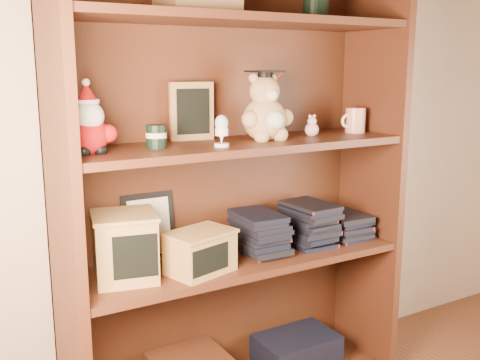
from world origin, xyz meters
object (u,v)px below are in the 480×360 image
object	(u,v)px
bookcase	(232,189)
grad_teddy_bear	(266,113)
teacher_mug	(355,120)
treats_box	(125,246)

from	to	relation	value
bookcase	grad_teddy_bear	size ratio (longest dim) A/B	6.71
teacher_mug	grad_teddy_bear	bearing A→B (deg)	-178.97
grad_teddy_bear	bookcase	bearing A→B (deg)	149.49
bookcase	treats_box	world-z (taller)	bookcase
bookcase	teacher_mug	distance (m)	0.55
bookcase	teacher_mug	size ratio (longest dim) A/B	15.34
bookcase	grad_teddy_bear	xyz separation A→B (m)	(0.10, -0.06, 0.26)
grad_teddy_bear	treats_box	size ratio (longest dim) A/B	1.05
bookcase	treats_box	xyz separation A→B (m)	(-0.41, -0.05, -0.12)
teacher_mug	treats_box	distance (m)	0.97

